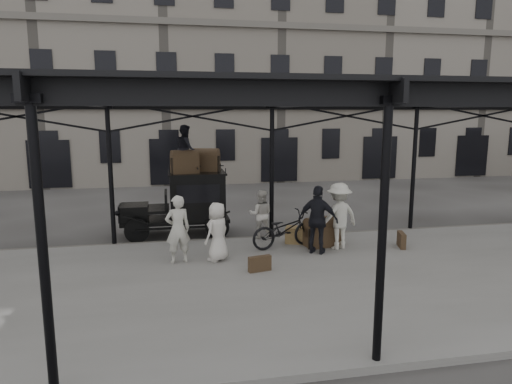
# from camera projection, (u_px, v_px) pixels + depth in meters

# --- Properties ---
(ground) EXTENTS (120.00, 120.00, 0.00)m
(ground) POSITION_uv_depth(u_px,v_px,m) (287.00, 259.00, 13.17)
(ground) COLOR #383533
(ground) RESTS_ON ground
(platform) EXTENTS (28.00, 8.00, 0.15)m
(platform) POSITION_uv_depth(u_px,v_px,m) (307.00, 281.00, 11.22)
(platform) COLOR slate
(platform) RESTS_ON ground
(canopy) EXTENTS (22.50, 9.00, 4.74)m
(canopy) POSITION_uv_depth(u_px,v_px,m) (308.00, 94.00, 10.71)
(canopy) COLOR black
(canopy) RESTS_ON ground
(building_frontage) EXTENTS (64.00, 8.00, 14.00)m
(building_frontage) POSITION_uv_depth(u_px,v_px,m) (217.00, 68.00, 29.36)
(building_frontage) COLOR slate
(building_frontage) RESTS_ON ground
(taxi) EXTENTS (3.65, 1.55, 2.18)m
(taxi) POSITION_uv_depth(u_px,v_px,m) (188.00, 200.00, 15.55)
(taxi) COLOR black
(taxi) RESTS_ON ground
(porter_left) EXTENTS (0.75, 0.57, 1.85)m
(porter_left) POSITION_uv_depth(u_px,v_px,m) (178.00, 229.00, 12.24)
(porter_left) COLOR beige
(porter_left) RESTS_ON platform
(porter_midleft) EXTENTS (0.87, 0.74, 1.56)m
(porter_midleft) POSITION_uv_depth(u_px,v_px,m) (261.00, 214.00, 14.67)
(porter_midleft) COLOR beige
(porter_midleft) RESTS_ON platform
(porter_centre) EXTENTS (0.93, 0.91, 1.62)m
(porter_centre) POSITION_uv_depth(u_px,v_px,m) (217.00, 232.00, 12.42)
(porter_centre) COLOR beige
(porter_centre) RESTS_ON platform
(porter_official) EXTENTS (1.23, 1.04, 1.98)m
(porter_official) POSITION_uv_depth(u_px,v_px,m) (318.00, 220.00, 13.02)
(porter_official) COLOR black
(porter_official) RESTS_ON platform
(porter_right) EXTENTS (1.43, 1.06, 1.98)m
(porter_right) POSITION_uv_depth(u_px,v_px,m) (339.00, 216.00, 13.48)
(porter_right) COLOR beige
(porter_right) RESTS_ON platform
(bicycle) EXTENTS (2.22, 1.21, 1.11)m
(bicycle) POSITION_uv_depth(u_px,v_px,m) (284.00, 230.00, 13.66)
(bicycle) COLOR black
(bicycle) RESTS_ON platform
(porter_roof) EXTENTS (0.69, 0.84, 1.59)m
(porter_roof) POSITION_uv_depth(u_px,v_px,m) (186.00, 149.00, 15.14)
(porter_roof) COLOR black
(porter_roof) RESTS_ON taxi
(steamer_trunk_roof_near) EXTENTS (0.96, 0.68, 0.64)m
(steamer_trunk_roof_near) POSITION_uv_depth(u_px,v_px,m) (185.00, 163.00, 15.07)
(steamer_trunk_roof_near) COLOR #483921
(steamer_trunk_roof_near) RESTS_ON taxi
(steamer_trunk_roof_far) EXTENTS (1.00, 0.79, 0.65)m
(steamer_trunk_roof_far) POSITION_uv_depth(u_px,v_px,m) (206.00, 161.00, 15.64)
(steamer_trunk_roof_far) COLOR #483921
(steamer_trunk_roof_far) RESTS_ON taxi
(steamer_trunk_platform) EXTENTS (1.13, 0.83, 0.75)m
(steamer_trunk_platform) POSITION_uv_depth(u_px,v_px,m) (321.00, 234.00, 13.88)
(steamer_trunk_platform) COLOR #483921
(steamer_trunk_platform) RESTS_ON platform
(wicker_hamper) EXTENTS (0.72, 0.64, 0.50)m
(wicker_hamper) POSITION_uv_depth(u_px,v_px,m) (295.00, 235.00, 14.20)
(wicker_hamper) COLOR olive
(wicker_hamper) RESTS_ON platform
(suitcase_upright) EXTENTS (0.31, 0.62, 0.45)m
(suitcase_upright) POSITION_uv_depth(u_px,v_px,m) (401.00, 240.00, 13.74)
(suitcase_upright) COLOR #483921
(suitcase_upright) RESTS_ON platform
(suitcase_flat) EXTENTS (0.62, 0.28, 0.40)m
(suitcase_flat) POSITION_uv_depth(u_px,v_px,m) (260.00, 264.00, 11.66)
(suitcase_flat) COLOR #483921
(suitcase_flat) RESTS_ON platform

